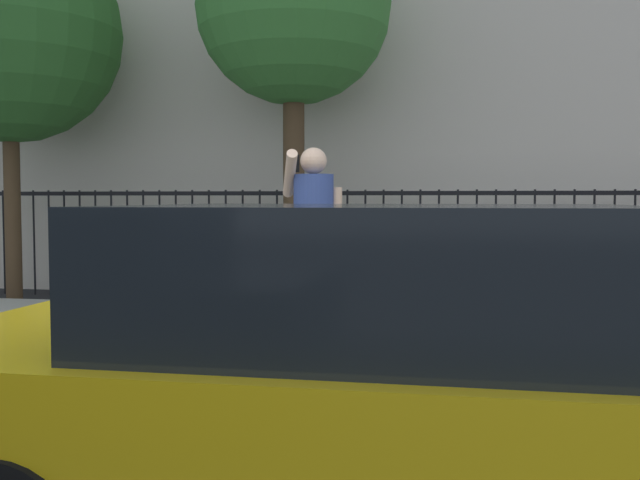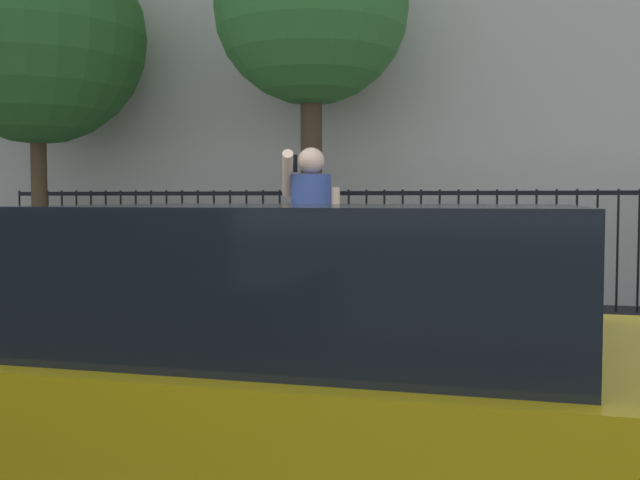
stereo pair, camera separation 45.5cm
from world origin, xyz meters
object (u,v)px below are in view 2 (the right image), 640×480
(pedestrian_on_phone, at_px, (314,234))
(street_tree_mid, at_px, (36,36))
(street_tree_near, at_px, (311,9))
(taxi_yellow, at_px, (357,391))

(pedestrian_on_phone, height_order, street_tree_mid, street_tree_mid)
(pedestrian_on_phone, xyz_separation_m, street_tree_mid, (-4.97, 3.30, 2.61))
(pedestrian_on_phone, relative_size, street_tree_near, 0.33)
(street_tree_near, height_order, street_tree_mid, street_tree_mid)
(pedestrian_on_phone, relative_size, street_tree_mid, 0.33)
(pedestrian_on_phone, distance_m, street_tree_near, 4.66)
(pedestrian_on_phone, distance_m, street_tree_mid, 6.51)
(taxi_yellow, xyz_separation_m, street_tree_mid, (-6.01, 6.52, 3.08))
(street_tree_near, xyz_separation_m, street_tree_mid, (-3.98, -0.28, -0.20))
(taxi_yellow, distance_m, pedestrian_on_phone, 3.42)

